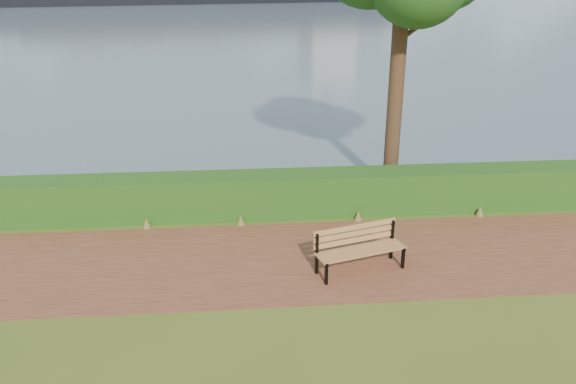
{
  "coord_description": "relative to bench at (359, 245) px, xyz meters",
  "views": [
    {
      "loc": [
        -1.03,
        -9.58,
        5.38
      ],
      "look_at": [
        -0.1,
        1.2,
        1.1
      ],
      "focal_mm": 35.0,
      "sensor_mm": 36.0,
      "label": 1
    }
  ],
  "objects": [
    {
      "name": "path",
      "position": [
        -1.13,
        0.48,
        -0.5
      ],
      "size": [
        40.0,
        3.4,
        0.01
      ],
      "primitive_type": "cube",
      "color": "brown",
      "rests_on": "ground"
    },
    {
      "name": "ground",
      "position": [
        -1.13,
        0.18,
        -0.51
      ],
      "size": [
        140.0,
        140.0,
        0.0
      ],
      "primitive_type": "plane",
      "color": "#495E1B",
      "rests_on": "ground"
    },
    {
      "name": "bench",
      "position": [
        0.0,
        0.0,
        0.0
      ],
      "size": [
        1.82,
        0.99,
        0.88
      ],
      "rotation": [
        0.0,
        0.0,
        0.29
      ],
      "color": "black",
      "rests_on": "ground"
    },
    {
      "name": "hedge",
      "position": [
        -1.13,
        2.78,
        -0.01
      ],
      "size": [
        32.0,
        0.85,
        1.0
      ],
      "primitive_type": "cube",
      "color": "#1D4E16",
      "rests_on": "ground"
    }
  ]
}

